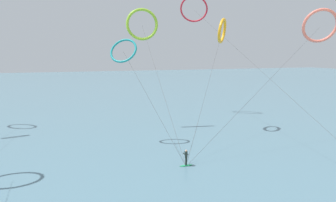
% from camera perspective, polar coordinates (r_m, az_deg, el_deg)
% --- Properties ---
extents(sea_water, '(400.00, 200.00, 0.08)m').
position_cam_1_polar(sea_water, '(110.87, -15.34, 2.48)').
color(sea_water, slate).
rests_on(sea_water, ground).
extents(surfer_emerald, '(1.40, 0.73, 1.70)m').
position_cam_1_polar(surfer_emerald, '(31.91, 3.37, -10.62)').
color(surfer_emerald, '#199351').
rests_on(surfer_emerald, ground).
extents(kite_amber, '(12.60, 14.26, 16.54)m').
position_cam_1_polar(kite_amber, '(46.45, 9.97, 12.65)').
color(kite_amber, orange).
rests_on(kite_amber, ground).
extents(kite_teal, '(6.03, 12.70, 13.34)m').
position_cam_1_polar(kite_teal, '(39.16, -8.24, 9.19)').
color(kite_teal, teal).
rests_on(kite_teal, ground).
extents(kite_lime, '(4.87, 18.93, 18.18)m').
position_cam_1_polar(kite_lime, '(47.50, -4.82, 13.95)').
color(kite_lime, '#8CC62D').
rests_on(kite_lime, ground).
extents(kite_coral, '(25.09, 7.86, 17.54)m').
position_cam_1_polar(kite_coral, '(48.27, 26.30, 12.36)').
color(kite_coral, '#EA7260').
rests_on(kite_coral, ground).
extents(kite_crimson, '(5.88, 42.01, 21.95)m').
position_cam_1_polar(kite_crimson, '(59.73, 4.84, 16.57)').
color(kite_crimson, red).
rests_on(kite_crimson, ground).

